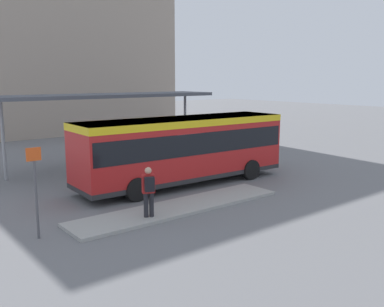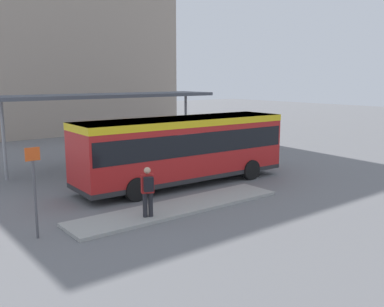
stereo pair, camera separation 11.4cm
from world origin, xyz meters
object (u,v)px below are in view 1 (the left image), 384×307
at_px(pedestrian_waiting, 149,189).
at_px(bicycle_orange, 244,146).
at_px(city_bus, 184,146).
at_px(platform_sign, 36,189).
at_px(bicycle_red, 256,147).
at_px(bicycle_blue, 261,149).

height_order(pedestrian_waiting, bicycle_orange, pedestrian_waiting).
height_order(city_bus, bicycle_orange, city_bus).
distance_m(pedestrian_waiting, platform_sign, 3.63).
relative_size(city_bus, bicycle_red, 5.94).
relative_size(bicycle_blue, bicycle_orange, 1.02).
relative_size(bicycle_red, bicycle_orange, 1.00).
bearing_deg(platform_sign, pedestrian_waiting, -11.18).
xyz_separation_m(bicycle_blue, platform_sign, (-16.01, -5.61, 1.18)).
relative_size(bicycle_red, platform_sign, 0.61).
bearing_deg(city_bus, pedestrian_waiting, -138.46).
bearing_deg(city_bus, platform_sign, -158.75).
xyz_separation_m(city_bus, pedestrian_waiting, (-4.06, -3.36, -0.67)).
distance_m(city_bus, bicycle_orange, 9.61).
bearing_deg(city_bus, bicycle_blue, 21.23).
height_order(bicycle_blue, bicycle_red, bicycle_blue).
relative_size(city_bus, bicycle_orange, 5.96).
xyz_separation_m(bicycle_blue, bicycle_orange, (0.01, 1.45, -0.01)).
xyz_separation_m(city_bus, bicycle_orange, (8.42, 4.40, -1.41)).
bearing_deg(bicycle_orange, pedestrian_waiting, -67.44).
bearing_deg(platform_sign, bicycle_red, 21.20).
height_order(city_bus, platform_sign, city_bus).
bearing_deg(bicycle_blue, bicycle_orange, 172.84).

